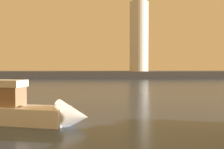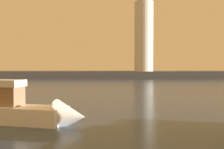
% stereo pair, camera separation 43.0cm
% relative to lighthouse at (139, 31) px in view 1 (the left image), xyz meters
% --- Properties ---
extents(ground_plane, '(220.00, 220.00, 0.00)m').
position_rel_lighthouse_xyz_m(ground_plane, '(-5.23, -29.64, -10.35)').
color(ground_plane, '#2D3D51').
extents(breakwater, '(84.56, 6.50, 1.45)m').
position_rel_lighthouse_xyz_m(breakwater, '(-5.23, -0.00, -9.63)').
color(breakwater, '#423F3D').
rests_on(breakwater, ground_plane).
extents(lighthouse, '(4.15, 4.15, 18.79)m').
position_rel_lighthouse_xyz_m(lighthouse, '(0.00, 0.00, 0.00)').
color(lighthouse, silver).
rests_on(lighthouse, breakwater).
extents(motorboat_1, '(6.22, 3.04, 2.39)m').
position_rel_lighthouse_xyz_m(motorboat_1, '(-11.06, -48.03, -9.75)').
color(motorboat_1, white).
rests_on(motorboat_1, ground_plane).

